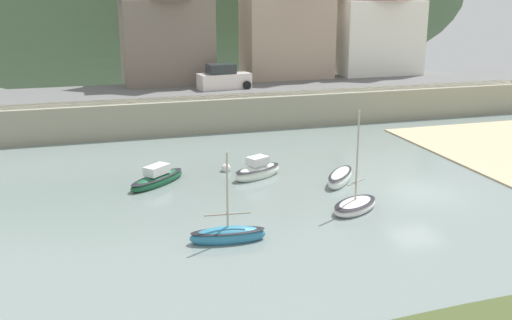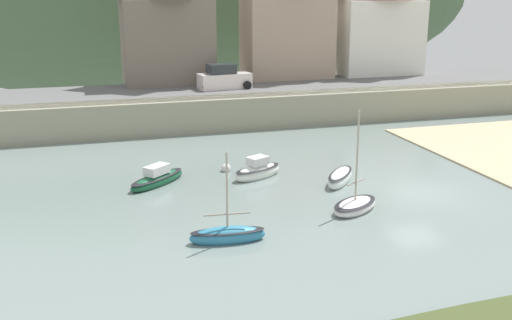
{
  "view_description": "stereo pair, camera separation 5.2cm",
  "coord_description": "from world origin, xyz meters",
  "views": [
    {
      "loc": [
        -16.57,
        -26.34,
        10.26
      ],
      "look_at": [
        -7.68,
        3.52,
        1.38
      ],
      "focal_mm": 42.99,
      "sensor_mm": 36.0,
      "label": 1
    },
    {
      "loc": [
        -16.52,
        -26.35,
        10.26
      ],
      "look_at": [
        -7.68,
        3.52,
        1.38
      ],
      "focal_mm": 42.99,
      "sensor_mm": 36.0,
      "label": 2
    }
  ],
  "objects": [
    {
      "name": "quay_seawall",
      "position": [
        0.0,
        17.5,
        1.36
      ],
      "size": [
        48.0,
        9.4,
        2.4
      ],
      "color": "gray",
      "rests_on": "ground"
    },
    {
      "name": "waterfront_building_left",
      "position": [
        -8.99,
        25.2,
        7.1
      ],
      "size": [
        7.5,
        5.89,
        9.23
      ],
      "color": "#74675A",
      "rests_on": "ground"
    },
    {
      "name": "waterfront_building_centre",
      "position": [
        1.57,
        25.2,
        7.53
      ],
      "size": [
        7.86,
        4.61,
        10.05
      ],
      "color": "tan",
      "rests_on": "ground"
    },
    {
      "name": "waterfront_building_right",
      "position": [
        10.32,
        25.2,
        6.95
      ],
      "size": [
        7.87,
        4.96,
        8.92
      ],
      "color": "white",
      "rests_on": "ground"
    },
    {
      "name": "sailboat_tall_mast",
      "position": [
        -3.21,
        2.61,
        0.28
      ],
      "size": [
        2.85,
        3.2,
        0.93
      ],
      "rotation": [
        0.0,
        0.0,
        0.89
      ],
      "color": "white",
      "rests_on": "ground"
    },
    {
      "name": "sailboat_far_left",
      "position": [
        -7.22,
        4.78,
        0.35
      ],
      "size": [
        3.33,
        2.41,
        1.39
      ],
      "rotation": [
        0.0,
        0.0,
        0.46
      ],
      "color": "white",
      "rests_on": "ground"
    },
    {
      "name": "motorboat_with_cabin",
      "position": [
        -10.96,
        -3.38,
        0.28
      ],
      "size": [
        3.27,
        1.23,
        4.05
      ],
      "rotation": [
        0.0,
        0.0,
        -0.09
      ],
      "color": "teal",
      "rests_on": "ground"
    },
    {
      "name": "dinghy_open_wooden",
      "position": [
        -12.73,
        5.14,
        0.3
      ],
      "size": [
        3.7,
        3.44,
        1.21
      ],
      "rotation": [
        0.0,
        0.0,
        0.72
      ],
      "color": "#195434",
      "rests_on": "ground"
    },
    {
      "name": "rowboat_small_beached",
      "position": [
        -4.3,
        -1.54,
        0.24
      ],
      "size": [
        3.25,
        2.81,
        4.97
      ],
      "rotation": [
        0.0,
        0.0,
        0.58
      ],
      "color": "white",
      "rests_on": "ground"
    },
    {
      "name": "parked_car_near_slipway",
      "position": [
        -5.26,
        20.7,
        3.2
      ],
      "size": [
        4.27,
        2.16,
        1.95
      ],
      "rotation": [
        0.0,
        0.0,
        0.12
      ],
      "color": "silver",
      "rests_on": "ground"
    },
    {
      "name": "mooring_buoy",
      "position": [
        -8.63,
        6.4,
        0.17
      ],
      "size": [
        0.56,
        0.56,
        0.56
      ],
      "color": "silver",
      "rests_on": "ground"
    }
  ]
}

